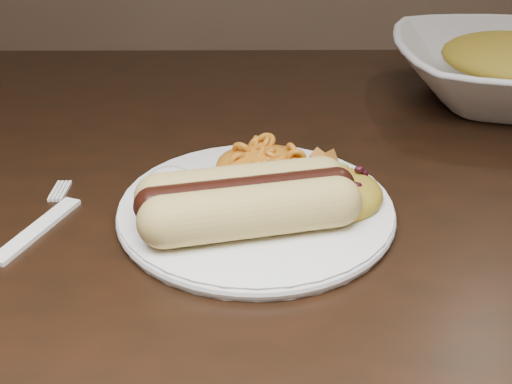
{
  "coord_description": "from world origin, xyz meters",
  "views": [
    {
      "loc": [
        0.03,
        -0.48,
        1.02
      ],
      "look_at": [
        0.04,
        -0.04,
        0.77
      ],
      "focal_mm": 42.0,
      "sensor_mm": 36.0,
      "label": 1
    }
  ],
  "objects": [
    {
      "name": "taco_salad",
      "position": [
        0.1,
        -0.04,
        0.78
      ],
      "size": [
        0.09,
        0.08,
        0.04
      ],
      "rotation": [
        0.0,
        0.0,
        -0.31
      ],
      "color": "orange",
      "rests_on": "plate"
    },
    {
      "name": "mac_and_cheese",
      "position": [
        0.04,
        0.02,
        0.78
      ],
      "size": [
        0.1,
        0.09,
        0.03
      ],
      "primitive_type": "ellipsoid",
      "rotation": [
        0.0,
        0.0,
        -0.17
      ],
      "color": "orange",
      "rests_on": "plate"
    },
    {
      "name": "table",
      "position": [
        0.0,
        0.0,
        0.66
      ],
      "size": [
        1.6,
        0.9,
        0.75
      ],
      "color": "black",
      "rests_on": "floor"
    },
    {
      "name": "sour_cream",
      "position": [
        -0.04,
        -0.03,
        0.78
      ],
      "size": [
        0.06,
        0.06,
        0.03
      ],
      "primitive_type": "ellipsoid",
      "rotation": [
        0.0,
        0.0,
        0.34
      ],
      "color": "white",
      "rests_on": "plate"
    },
    {
      "name": "plate",
      "position": [
        0.04,
        -0.04,
        0.76
      ],
      "size": [
        0.24,
        0.24,
        0.01
      ],
      "primitive_type": "cylinder",
      "rotation": [
        0.0,
        0.0,
        -0.03
      ],
      "color": "white",
      "rests_on": "table"
    },
    {
      "name": "fork",
      "position": [
        -0.14,
        -0.07,
        0.75
      ],
      "size": [
        0.07,
        0.15,
        0.0
      ],
      "primitive_type": "cube",
      "rotation": [
        0.0,
        0.0,
        -0.36
      ],
      "color": "white",
      "rests_on": "table"
    },
    {
      "name": "hotdog",
      "position": [
        0.03,
        -0.08,
        0.78
      ],
      "size": [
        0.15,
        0.1,
        0.04
      ],
      "rotation": [
        0.0,
        0.0,
        0.22
      ],
      "color": "gold",
      "rests_on": "plate"
    }
  ]
}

